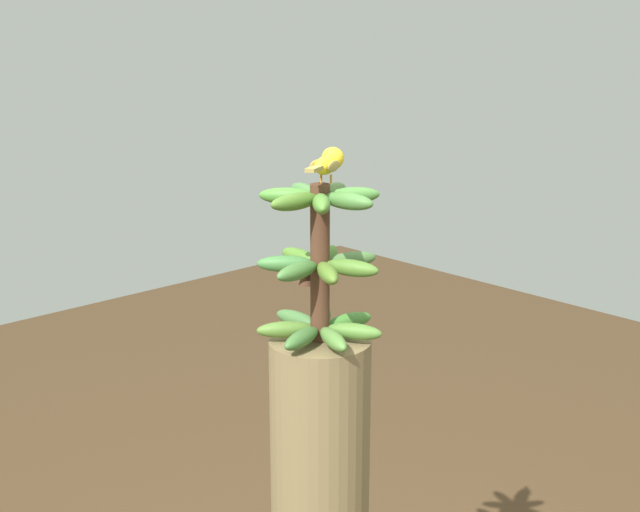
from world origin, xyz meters
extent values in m
cylinder|color=#4C2D1E|center=(0.00, 0.00, 1.38)|extent=(0.04, 0.04, 0.35)
ellipsoid|color=#507D36|center=(-0.07, 0.03, 1.24)|extent=(0.13, 0.08, 0.04)
ellipsoid|color=#507F32|center=(-0.07, -0.04, 1.24)|extent=(0.13, 0.09, 0.04)
ellipsoid|color=#3D792C|center=(-0.01, -0.08, 1.24)|extent=(0.06, 0.13, 0.04)
ellipsoid|color=#436B2A|center=(0.05, -0.06, 1.24)|extent=(0.11, 0.12, 0.04)
ellipsoid|color=#416F37|center=(0.08, 0.00, 1.24)|extent=(0.13, 0.04, 0.04)
ellipsoid|color=#4F762D|center=(0.04, 0.06, 1.24)|extent=(0.10, 0.12, 0.04)
ellipsoid|color=#3E6B31|center=(-0.02, 0.07, 1.24)|extent=(0.07, 0.13, 0.04)
ellipsoid|color=#417033|center=(-0.01, 0.07, 1.38)|extent=(0.05, 0.13, 0.04)
ellipsoid|color=#4E7226|center=(-0.06, 0.04, 1.38)|extent=(0.12, 0.09, 0.04)
ellipsoid|color=#4B752A|center=(-0.07, -0.03, 1.38)|extent=(0.13, 0.08, 0.04)
ellipsoid|color=#467136|center=(-0.02, -0.07, 1.38)|extent=(0.07, 0.13, 0.04)
ellipsoid|color=#437626|center=(0.04, -0.06, 1.38)|extent=(0.10, 0.12, 0.04)
ellipsoid|color=#4D7C29|center=(0.07, -0.01, 1.38)|extent=(0.13, 0.05, 0.04)
ellipsoid|color=#3D7637|center=(0.05, 0.05, 1.38)|extent=(0.11, 0.11, 0.04)
ellipsoid|color=#427132|center=(-0.07, -0.01, 1.53)|extent=(0.13, 0.06, 0.04)
ellipsoid|color=#467F36|center=(-0.03, -0.06, 1.53)|extent=(0.09, 0.13, 0.04)
ellipsoid|color=#4A6F37|center=(0.03, -0.06, 1.53)|extent=(0.08, 0.13, 0.04)
ellipsoid|color=#416F37|center=(0.07, -0.02, 1.53)|extent=(0.13, 0.07, 0.04)
ellipsoid|color=#427F2D|center=(0.06, 0.04, 1.53)|extent=(0.12, 0.10, 0.04)
ellipsoid|color=#446C24|center=(0.00, 0.07, 1.53)|extent=(0.04, 0.12, 0.04)
ellipsoid|color=#46782B|center=(-0.05, 0.05, 1.53)|extent=(0.12, 0.11, 0.04)
cone|color=#4C2D1E|center=(0.04, 0.00, 1.36)|extent=(0.04, 0.04, 0.06)
cylinder|color=#C68933|center=(-0.01, -0.02, 1.57)|extent=(0.01, 0.00, 0.02)
cylinder|color=#C68933|center=(0.01, -0.01, 1.57)|extent=(0.01, 0.01, 0.02)
ellipsoid|color=yellow|center=(0.00, -0.02, 1.59)|extent=(0.07, 0.09, 0.04)
ellipsoid|color=olive|center=(-0.02, -0.02, 1.59)|extent=(0.04, 0.06, 0.02)
ellipsoid|color=olive|center=(0.01, 0.00, 1.59)|extent=(0.04, 0.06, 0.02)
cube|color=olive|center=(-0.03, 0.04, 1.60)|extent=(0.04, 0.05, 0.01)
sphere|color=yellow|center=(0.01, -0.05, 1.60)|extent=(0.05, 0.05, 0.05)
sphere|color=black|center=(0.03, -0.05, 1.61)|extent=(0.01, 0.01, 0.01)
cone|color=orange|center=(0.03, -0.08, 1.60)|extent=(0.03, 0.03, 0.02)
camera|label=1|loc=(-1.25, 1.18, 1.86)|focal=46.80mm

